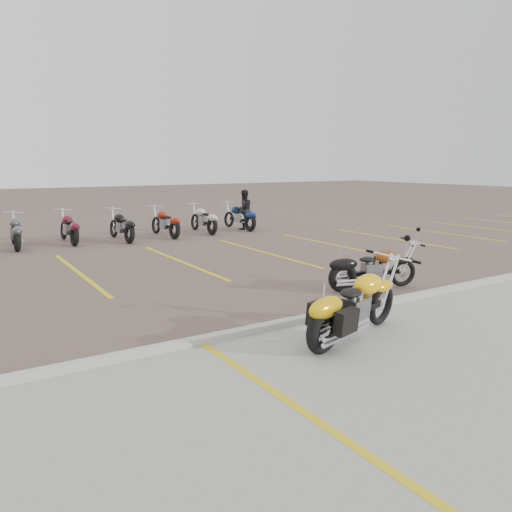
# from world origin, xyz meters

# --- Properties ---
(ground) EXTENTS (100.00, 100.00, 0.00)m
(ground) POSITION_xyz_m (0.00, 0.00, 0.00)
(ground) COLOR brown
(ground) RESTS_ON ground
(concrete_apron) EXTENTS (60.00, 5.00, 0.01)m
(concrete_apron) POSITION_xyz_m (0.00, -4.50, 0.01)
(concrete_apron) COLOR #9E9B93
(concrete_apron) RESTS_ON ground
(curb) EXTENTS (60.00, 0.18, 0.12)m
(curb) POSITION_xyz_m (0.00, -2.00, 0.06)
(curb) COLOR #ADAAA3
(curb) RESTS_ON ground
(parking_stripes) EXTENTS (38.00, 5.50, 0.01)m
(parking_stripes) POSITION_xyz_m (0.00, 4.00, 0.00)
(parking_stripes) COLOR gold
(parking_stripes) RESTS_ON ground
(apron_stripe) EXTENTS (0.12, 5.00, 0.00)m
(apron_stripe) POSITION_xyz_m (-2.30, -4.50, 0.01)
(apron_stripe) COLOR gold
(apron_stripe) RESTS_ON concrete_apron
(yellow_cruiser) EXTENTS (2.31, 0.79, 0.97)m
(yellow_cruiser) POSITION_xyz_m (-0.30, -3.01, 0.48)
(yellow_cruiser) COLOR black
(yellow_cruiser) RESTS_ON ground
(flame_cruiser) EXTENTS (2.01, 0.66, 0.84)m
(flame_cruiser) POSITION_xyz_m (2.15, -0.96, 0.42)
(flame_cruiser) COLOR black
(flame_cruiser) RESTS_ON ground
(person_b) EXTENTS (0.85, 0.70, 1.59)m
(person_b) POSITION_xyz_m (4.91, 8.89, 0.80)
(person_b) COLOR black
(person_b) RESTS_ON ground
(bg_bike_row) EXTENTS (15.54, 2.02, 1.10)m
(bg_bike_row) POSITION_xyz_m (-2.71, 8.74, 0.55)
(bg_bike_row) COLOR black
(bg_bike_row) RESTS_ON ground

